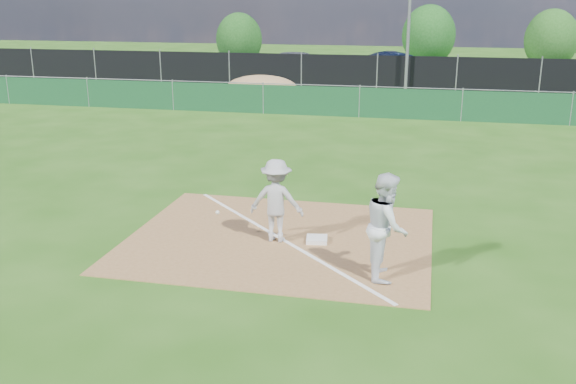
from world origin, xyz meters
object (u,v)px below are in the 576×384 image
object	(u,v)px
tree_mid	(429,36)
car_right	(492,73)
tree_left	(239,40)
tree_right	(551,39)
car_mid	(400,67)
play_at_first	(276,201)
light_pole	(409,11)
runner	(387,226)
car_left	(300,64)
first_base	(317,239)

from	to	relation	value
tree_mid	car_right	bearing A→B (deg)	-64.79
car_right	tree_left	bearing A→B (deg)	91.54
car_right	tree_left	size ratio (longest dim) A/B	1.08
tree_right	car_mid	bearing A→B (deg)	-142.02
play_at_first	car_right	size ratio (longest dim) A/B	0.43
tree_left	tree_mid	bearing A→B (deg)	11.94
light_pole	play_at_first	xyz separation A→B (m)	(-1.53, -21.82, -3.15)
play_at_first	tree_left	distance (m)	32.88
car_right	tree_left	world-z (taller)	tree_left
runner	tree_mid	world-z (taller)	tree_mid
car_right	tree_mid	bearing A→B (deg)	44.34
car_left	first_base	bearing A→B (deg)	-163.45
first_base	tree_mid	size ratio (longest dim) A/B	0.10
car_left	tree_right	world-z (taller)	tree_right
first_base	car_mid	size ratio (longest dim) A/B	0.08
tree_left	tree_mid	distance (m)	12.85
car_mid	light_pole	bearing A→B (deg)	164.02
car_mid	tree_mid	xyz separation A→B (m)	(1.41, 7.65, 1.34)
play_at_first	runner	xyz separation A→B (m)	(2.23, -1.23, 0.08)
tree_mid	play_at_first	bearing A→B (deg)	-94.09
car_right	tree_right	distance (m)	8.51
car_left	tree_left	xyz separation A→B (m)	(-5.18, 4.50, 1.08)
car_mid	tree_right	size ratio (longest dim) A/B	1.26
first_base	play_at_first	size ratio (longest dim) A/B	0.24
car_right	tree_right	world-z (taller)	tree_right
play_at_first	tree_left	bearing A→B (deg)	107.98
runner	car_right	xyz separation A→B (m)	(3.87, 27.34, -0.34)
light_pole	tree_mid	size ratio (longest dim) A/B	1.89
car_right	tree_right	xyz separation A→B (m)	(4.08, 7.32, 1.46)
tree_left	tree_right	distance (m)	20.44
car_left	car_mid	xyz separation A→B (m)	(5.98, -0.48, 0.02)
light_pole	play_at_first	distance (m)	22.10
play_at_first	tree_left	world-z (taller)	tree_left
play_at_first	tree_mid	size ratio (longest dim) A/B	0.40
first_base	car_left	distance (m)	27.28
play_at_first	car_left	bearing A→B (deg)	100.52
light_pole	tree_right	distance (m)	14.61
first_base	tree_right	world-z (taller)	tree_right
play_at_first	car_left	distance (m)	27.21
car_mid	tree_mid	size ratio (longest dim) A/B	1.19
play_at_first	car_right	distance (m)	26.81
car_left	car_right	world-z (taller)	car_left
tree_right	play_at_first	bearing A→B (deg)	-106.94
runner	tree_right	world-z (taller)	tree_right
car_right	tree_mid	xyz separation A→B (m)	(-3.68, 7.81, 1.58)
first_base	tree_right	bearing A→B (deg)	74.27
light_pole	car_left	distance (m)	8.76
light_pole	car_mid	bearing A→B (deg)	96.64
car_mid	car_left	bearing A→B (deg)	62.74
first_base	car_mid	xyz separation A→B (m)	(0.22, 26.17, 0.77)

